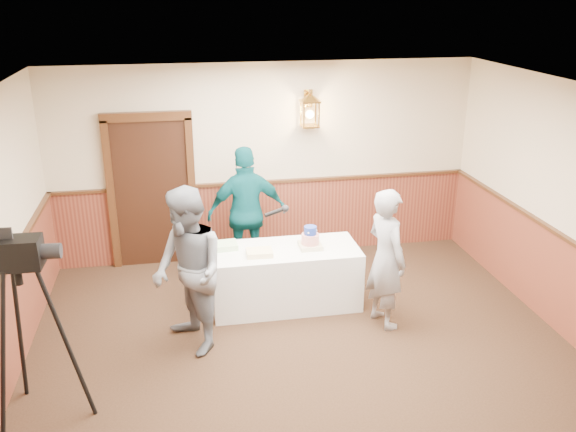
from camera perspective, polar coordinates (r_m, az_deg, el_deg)
name	(u,v)px	position (r m, az deg, el deg)	size (l,w,h in m)	color
ground	(321,396)	(6.19, 3.07, -16.50)	(7.00, 7.00, 0.00)	black
room_shell	(307,235)	(5.80, 1.79, -1.78)	(6.02, 7.02, 2.81)	beige
display_table	(285,276)	(7.58, -0.28, -5.68)	(1.80, 0.80, 0.75)	white
tiered_cake	(310,239)	(7.41, 2.09, -2.20)	(0.27, 0.27, 0.28)	beige
sheet_cake_yellow	(259,253)	(7.24, -2.70, -3.45)	(0.31, 0.23, 0.06)	#EDCF8E
sheet_cake_green	(225,246)	(7.46, -5.95, -2.78)	(0.30, 0.24, 0.07)	#B0DD9C
interviewer	(189,272)	(6.53, -9.29, -5.18)	(1.63, 1.09, 1.83)	slate
baker	(386,258)	(7.05, 9.16, -3.94)	(0.61, 0.40, 1.67)	gray
assistant_p	(247,213)	(8.15, -3.85, 0.30)	(1.06, 0.44, 1.81)	#0A4B51
tv_camera_rig	(30,343)	(5.90, -23.01, -10.89)	(0.70, 0.66, 1.80)	black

